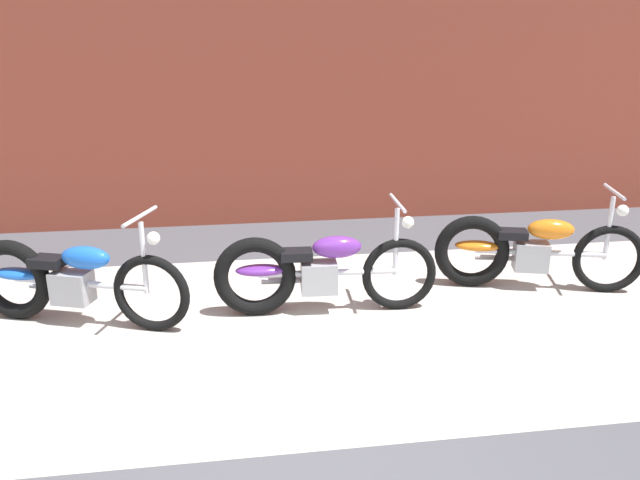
% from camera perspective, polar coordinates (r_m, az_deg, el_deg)
% --- Properties ---
extents(ground_plane, '(80.00, 80.00, 0.00)m').
position_cam_1_polar(ground_plane, '(4.01, -2.28, -18.76)').
color(ground_plane, '#47474C').
extents(sidewalk_slab, '(36.00, 3.50, 0.01)m').
position_cam_1_polar(sidewalk_slab, '(5.51, -4.28, -7.84)').
color(sidewalk_slab, '#B2ADA3').
rests_on(sidewalk_slab, ground).
extents(motorcycle_blue, '(1.93, 0.88, 1.03)m').
position_cam_1_polar(motorcycle_blue, '(5.85, -22.20, -3.38)').
color(motorcycle_blue, black).
rests_on(motorcycle_blue, ground).
extents(motorcycle_purple, '(2.01, 0.58, 1.03)m').
position_cam_1_polar(motorcycle_purple, '(5.62, -0.88, -2.85)').
color(motorcycle_purple, black).
rests_on(motorcycle_purple, ground).
extents(motorcycle_orange, '(1.96, 0.78, 1.03)m').
position_cam_1_polar(motorcycle_orange, '(6.48, 17.92, -0.88)').
color(motorcycle_orange, black).
rests_on(motorcycle_orange, ground).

